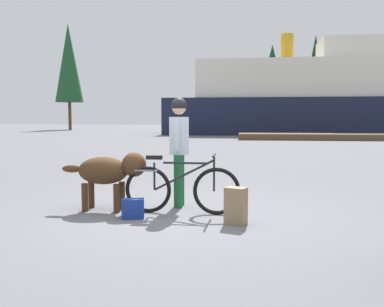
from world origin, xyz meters
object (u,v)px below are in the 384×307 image
object	(u,v)px
sailboat_moored	(205,128)
person_cyclist	(179,141)
dog	(109,171)
backpack	(236,206)
handbag_pannier	(133,209)
bicycle	(181,188)
ferry_boat	(326,99)

from	to	relation	value
sailboat_moored	person_cyclist	bearing A→B (deg)	-84.67
dog	backpack	xyz separation A→B (m)	(2.01, -0.63, -0.37)
handbag_pannier	bicycle	bearing A→B (deg)	31.43
bicycle	sailboat_moored	world-z (taller)	sailboat_moored
handbag_pannier	dog	bearing A→B (deg)	135.98
ferry_boat	sailboat_moored	distance (m)	11.50
person_cyclist	dog	xyz separation A→B (m)	(-1.04, -0.43, -0.46)
bicycle	person_cyclist	size ratio (longest dim) A/B	0.99
dog	backpack	bearing A→B (deg)	-17.33
ferry_boat	backpack	bearing A→B (deg)	-101.54
backpack	sailboat_moored	world-z (taller)	sailboat_moored
person_cyclist	handbag_pannier	bearing A→B (deg)	-119.52
backpack	handbag_pannier	size ratio (longest dim) A/B	1.59
handbag_pannier	ferry_boat	distance (m)	33.87
bicycle	dog	bearing A→B (deg)	174.89
bicycle	dog	xyz separation A→B (m)	(-1.16, 0.10, 0.24)
bicycle	person_cyclist	bearing A→B (deg)	102.52
bicycle	dog	world-z (taller)	dog
dog	sailboat_moored	xyz separation A→B (m)	(-2.17, 34.86, -0.15)
backpack	handbag_pannier	distance (m)	1.50
dog	backpack	world-z (taller)	dog
dog	sailboat_moored	world-z (taller)	sailboat_moored
handbag_pannier	ferry_boat	bearing A→B (deg)	75.93
bicycle	backpack	xyz separation A→B (m)	(0.85, -0.52, -0.13)
dog	handbag_pannier	bearing A→B (deg)	-44.02
bicycle	person_cyclist	xyz separation A→B (m)	(-0.12, 0.54, 0.70)
person_cyclist	ferry_boat	distance (m)	32.78
ferry_boat	handbag_pannier	bearing A→B (deg)	-104.07
backpack	handbag_pannier	world-z (taller)	backpack
bicycle	sailboat_moored	size ratio (longest dim) A/B	0.21
person_cyclist	handbag_pannier	distance (m)	1.43
sailboat_moored	handbag_pannier	bearing A→B (deg)	-85.65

